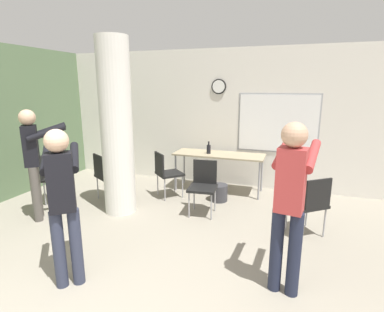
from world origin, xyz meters
name	(u,v)px	position (x,y,z in m)	size (l,w,h in m)	color
wall_back	(220,118)	(0.02, 5.06, 1.40)	(8.00, 0.15, 2.80)	silver
support_pillar	(117,129)	(-1.17, 3.02, 1.40)	(0.51, 0.51, 2.80)	silver
folding_table	(219,156)	(0.15, 4.52, 0.71)	(1.76, 0.61, 0.76)	tan
bottle_on_table	(209,149)	(-0.05, 4.48, 0.86)	(0.08, 0.08, 0.24)	black
waste_bin	(219,193)	(0.28, 4.00, 0.15)	(0.32, 0.32, 0.30)	#38383D
chair_by_left_wall	(52,175)	(-2.56, 3.00, 0.51)	(0.60, 0.60, 0.87)	black
chair_near_pillar	(106,173)	(-1.68, 3.38, 0.51)	(0.60, 0.60, 0.87)	black
chair_mid_room	(310,202)	(1.79, 3.11, 0.51)	(0.62, 0.62, 0.87)	black
chair_table_left	(166,171)	(-0.70, 3.86, 0.51)	(0.62, 0.62, 0.87)	black
chair_table_front	(203,183)	(0.16, 3.39, 0.51)	(0.48, 0.48, 0.87)	black
person_watching_back	(34,156)	(-2.23, 2.35, 1.02)	(0.67, 0.64, 1.73)	#514C47
person_playing_side	(290,196)	(1.51, 1.79, 1.03)	(0.46, 0.71, 1.75)	#1E2338
person_playing_front	(62,197)	(-0.66, 1.18, 0.98)	(0.61, 0.66, 1.67)	#2D3347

